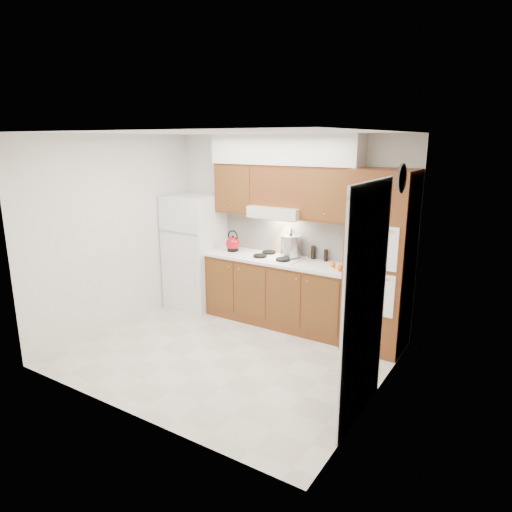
{
  "coord_description": "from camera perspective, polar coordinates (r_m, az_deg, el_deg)",
  "views": [
    {
      "loc": [
        3.0,
        -4.1,
        2.53
      ],
      "look_at": [
        0.13,
        0.45,
        1.15
      ],
      "focal_mm": 32.0,
      "sensor_mm": 36.0,
      "label": 1
    }
  ],
  "objects": [
    {
      "name": "condiment_c",
      "position": [
        6.18,
        8.73,
        0.09
      ],
      "size": [
        0.06,
        0.06,
        0.16
      ],
      "primitive_type": "cylinder",
      "rotation": [
        0.0,
        0.0,
        -0.05
      ],
      "color": "black",
      "rests_on": "countertop"
    },
    {
      "name": "upper_cab_left",
      "position": [
        6.62,
        -2.15,
        8.49
      ],
      "size": [
        0.63,
        0.33,
        0.7
      ],
      "primitive_type": "cube",
      "color": "brown",
      "rests_on": "wall_back"
    },
    {
      "name": "countertop",
      "position": [
        6.28,
        2.77,
        -0.48
      ],
      "size": [
        2.13,
        0.62,
        0.04
      ],
      "primitive_type": "cube",
      "color": "white",
      "rests_on": "base_cabinets"
    },
    {
      "name": "oven_cabinet",
      "position": [
        5.68,
        15.23,
        -0.7
      ],
      "size": [
        0.7,
        0.65,
        2.2
      ],
      "primitive_type": "cube",
      "color": "brown",
      "rests_on": "floor"
    },
    {
      "name": "range_hood",
      "position": [
        6.24,
        2.83,
        5.57
      ],
      "size": [
        0.75,
        0.45,
        0.15
      ],
      "primitive_type": "cube",
      "color": "silver",
      "rests_on": "wall_back"
    },
    {
      "name": "upper_cab_over_hood",
      "position": [
        6.25,
        3.14,
        8.82
      ],
      "size": [
        0.75,
        0.33,
        0.55
      ],
      "primitive_type": "cube",
      "color": "brown",
      "rests_on": "range_hood"
    },
    {
      "name": "cutting_board",
      "position": [
        6.49,
        3.17,
        2.01
      ],
      "size": [
        0.32,
        0.19,
        0.4
      ],
      "primitive_type": "cube",
      "rotation": [
        -0.21,
        0.0,
        -0.3
      ],
      "color": "tan",
      "rests_on": "countertop"
    },
    {
      "name": "fridge",
      "position": [
        7.04,
        -7.61,
        0.55
      ],
      "size": [
        0.75,
        0.72,
        1.72
      ],
      "primitive_type": "cube",
      "color": "white",
      "rests_on": "floor"
    },
    {
      "name": "floor",
      "position": [
        5.67,
        -3.64,
        -12.12
      ],
      "size": [
        3.6,
        3.6,
        0.0
      ],
      "primitive_type": "plane",
      "color": "beige",
      "rests_on": "ground"
    },
    {
      "name": "orange_near",
      "position": [
        5.76,
        10.46,
        -1.45
      ],
      "size": [
        0.1,
        0.1,
        0.08
      ],
      "primitive_type": "sphere",
      "rotation": [
        0.0,
        0.0,
        0.22
      ],
      "color": "#FD540D",
      "rests_on": "countertop"
    },
    {
      "name": "upper_cab_right",
      "position": [
        5.93,
        9.44,
        7.62
      ],
      "size": [
        0.73,
        0.33,
        0.7
      ],
      "primitive_type": "cube",
      "color": "brown",
      "rests_on": "wall_back"
    },
    {
      "name": "soffit",
      "position": [
        6.18,
        3.55,
        13.16
      ],
      "size": [
        2.13,
        0.36,
        0.4
      ],
      "primitive_type": "cube",
      "color": "silver",
      "rests_on": "wall_back"
    },
    {
      "name": "wall_back",
      "position": [
        6.47,
        3.97,
        3.4
      ],
      "size": [
        3.6,
        0.02,
        2.6
      ],
      "primitive_type": "cube",
      "color": "white",
      "rests_on": "floor"
    },
    {
      "name": "kettle",
      "position": [
        6.65,
        -2.91,
        1.55
      ],
      "size": [
        0.26,
        0.26,
        0.21
      ],
      "primitive_type": "sphere",
      "rotation": [
        0.0,
        0.0,
        0.31
      ],
      "color": "maroon",
      "rests_on": "countertop"
    },
    {
      "name": "ceiling",
      "position": [
        5.08,
        -4.12,
        15.15
      ],
      "size": [
        3.6,
        3.6,
        0.0
      ],
      "primitive_type": "plane",
      "color": "white",
      "rests_on": "wall_back"
    },
    {
      "name": "orange_far",
      "position": [
        5.91,
        9.59,
        -1.06
      ],
      "size": [
        0.08,
        0.08,
        0.07
      ],
      "primitive_type": "sphere",
      "rotation": [
        0.0,
        0.0,
        -0.19
      ],
      "color": "orange",
      "rests_on": "countertop"
    },
    {
      "name": "wall_left",
      "position": [
        6.43,
        -16.98,
        2.73
      ],
      "size": [
        0.02,
        3.0,
        2.6
      ],
      "primitive_type": "cube",
      "color": "white",
      "rests_on": "floor"
    },
    {
      "name": "backsplash",
      "position": [
        6.46,
        4.09,
        2.66
      ],
      "size": [
        2.11,
        0.03,
        0.56
      ],
      "primitive_type": "cube",
      "color": "white",
      "rests_on": "countertop"
    },
    {
      "name": "wall_right",
      "position": [
        4.44,
        15.29,
        -2.19
      ],
      "size": [
        0.02,
        3.0,
        2.6
      ],
      "primitive_type": "cube",
      "color": "white",
      "rests_on": "floor"
    },
    {
      "name": "stock_pot",
      "position": [
        6.26,
        4.34,
        1.25
      ],
      "size": [
        0.27,
        0.27,
        0.28
      ],
      "primitive_type": "cylinder",
      "rotation": [
        0.0,
        0.0,
        0.01
      ],
      "color": "silver",
      "rests_on": "cooktop"
    },
    {
      "name": "condiment_a",
      "position": [
        6.26,
        7.17,
        0.45
      ],
      "size": [
        0.06,
        0.06,
        0.19
      ],
      "primitive_type": "cylinder",
      "rotation": [
        0.0,
        0.0,
        -0.21
      ],
      "color": "black",
      "rests_on": "countertop"
    },
    {
      "name": "doorway",
      "position": [
        4.21,
        13.48,
        -6.61
      ],
      "size": [
        0.02,
        0.9,
        2.1
      ],
      "primitive_type": "cube",
      "color": "black",
      "rests_on": "floor"
    },
    {
      "name": "base_cabinets",
      "position": [
        6.42,
        2.77,
        -4.52
      ],
      "size": [
        2.11,
        0.6,
        0.9
      ],
      "primitive_type": "cube",
      "color": "brown",
      "rests_on": "floor"
    },
    {
      "name": "cooktop",
      "position": [
        6.31,
        2.47,
        -0.15
      ],
      "size": [
        0.74,
        0.5,
        0.01
      ],
      "primitive_type": "cube",
      "color": "white",
      "rests_on": "countertop"
    },
    {
      "name": "wall_clock",
      "position": [
        4.82,
        17.77,
        9.2
      ],
      "size": [
        0.02,
        0.3,
        0.3
      ],
      "primitive_type": "cylinder",
      "rotation": [
        0.0,
        1.57,
        0.0
      ],
      "color": "#3F3833",
      "rests_on": "wall_right"
    },
    {
      "name": "condiment_b",
      "position": [
        6.3,
        7.12,
        0.47
      ],
      "size": [
        0.07,
        0.07,
        0.17
      ],
      "primitive_type": "cylinder",
      "rotation": [
        0.0,
        0.0,
        0.42
      ],
      "color": "black",
      "rests_on": "countertop"
    }
  ]
}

